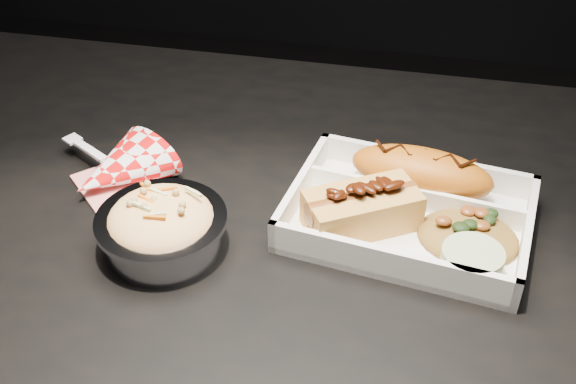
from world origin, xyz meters
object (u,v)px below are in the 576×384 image
Objects in this scene: dining_table at (264,293)px; food_tray at (408,218)px; hotdog at (362,207)px; foil_coleslaw_cup at (162,225)px; napkin_fork at (118,171)px; fried_pastry at (421,172)px.

dining_table is 4.39× the size of food_tray.
hotdog is 0.98× the size of foil_coleslaw_cup.
napkin_fork is at bearing 143.23° from hotdog.
napkin_fork reaches higher than dining_table.
food_tray is 0.26m from foil_coleslaw_cup.
foil_coleslaw_cup is 0.13m from napkin_fork.
napkin_fork reaches higher than hotdog.
fried_pastry is (0.16, 0.10, 0.12)m from dining_table.
fried_pastry reaches higher than dining_table.
napkin_fork is (-0.28, 0.03, -0.02)m from hotdog.
napkin_fork is (-0.18, 0.05, 0.11)m from dining_table.
napkin_fork is at bearing 163.86° from dining_table.
fried_pastry is at bearing 32.19° from dining_table.
napkin_fork is at bearing -172.20° from fried_pastry.
hotdog is 0.21m from foil_coleslaw_cup.
hotdog reaches higher than fried_pastry.
fried_pastry reaches higher than food_tray.
hotdog is at bearing 13.81° from dining_table.
dining_table is at bearing -154.99° from food_tray.
food_tray is 1.72× the size of fried_pastry.
hotdog and foil_coleslaw_cup have the same top height.
hotdog is 0.77× the size of napkin_fork.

